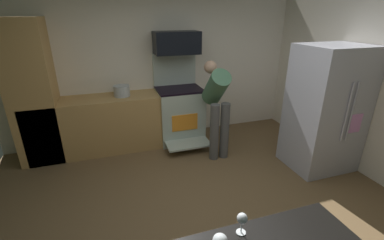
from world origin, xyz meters
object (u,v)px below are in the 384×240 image
microwave (177,43)px  wine_glass_far (242,220)px  stock_pot (122,91)px  person_cook (217,102)px  refrigerator (325,109)px  oven_range (180,113)px

microwave → wine_glass_far: (-0.48, -3.24, -0.69)m
stock_pot → person_cook: bearing=-27.9°
person_cook → stock_pot: bearing=152.1°
refrigerator → stock_pot: refrigerator is taller
oven_range → refrigerator: bearing=-40.6°
person_cook → wine_glass_far: (-0.88, -2.44, 0.12)m
person_cook → wine_glass_far: person_cook is taller
refrigerator → person_cook: refrigerator is taller
microwave → wine_glass_far: 3.34m
refrigerator → person_cook: size_ratio=1.21×
refrigerator → stock_pot: bearing=150.8°
microwave → person_cook: 1.21m
refrigerator → person_cook: (-1.33, 0.78, -0.01)m
microwave → stock_pot: size_ratio=2.91×
oven_range → refrigerator: (1.73, -1.48, 0.37)m
oven_range → person_cook: 0.89m
oven_range → refrigerator: refrigerator is taller
person_cook → stock_pot: (-1.35, 0.72, 0.11)m
microwave → wine_glass_far: bearing=-98.5°
stock_pot → oven_range: bearing=-0.8°
person_cook → refrigerator: bearing=-30.4°
oven_range → stock_pot: oven_range is taller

